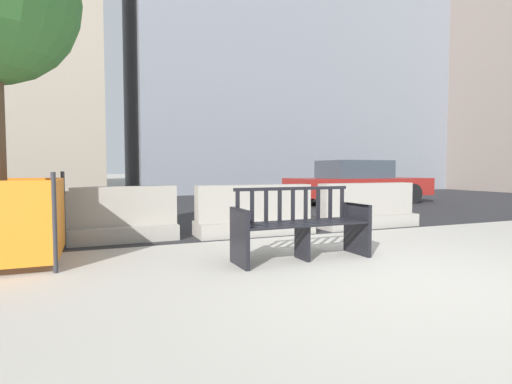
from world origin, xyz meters
TOP-DOWN VIEW (x-y plane):
  - ground_plane at (0.00, 0.00)m, footprint 200.00×200.00m
  - street_asphalt at (0.00, 8.70)m, footprint 120.00×12.00m
  - street_bench at (-0.49, 1.14)m, footprint 1.70×0.57m
  - jersey_barrier_centre at (-0.31, 3.10)m, footprint 2.01×0.71m
  - jersey_barrier_left at (-2.62, 3.30)m, footprint 2.01×0.73m
  - jersey_barrier_right at (2.01, 3.12)m, footprint 2.01×0.72m
  - car_sedan_mid at (5.20, 7.76)m, footprint 4.70×1.99m

SIDE VIEW (x-z plane):
  - ground_plane at x=0.00m, z-range 0.00..0.00m
  - street_asphalt at x=0.00m, z-range 0.00..0.01m
  - jersey_barrier_centre at x=-0.31m, z-range -0.08..0.76m
  - jersey_barrier_left at x=-2.62m, z-range -0.08..0.76m
  - jersey_barrier_right at x=2.01m, z-range -0.08..0.76m
  - street_bench at x=-0.49m, z-range -0.04..0.84m
  - car_sedan_mid at x=5.20m, z-range -0.02..1.38m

